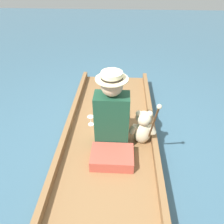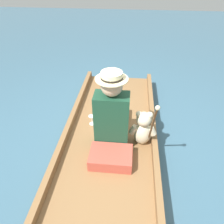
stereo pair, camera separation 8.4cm
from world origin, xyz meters
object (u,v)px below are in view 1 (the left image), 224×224
(teddy_bear, at_px, (143,128))
(wine_glass, at_px, (91,119))
(seated_person, at_px, (112,115))
(walking_cane, at_px, (153,123))

(teddy_bear, xyz_separation_m, wine_glass, (-0.63, 0.28, -0.12))
(seated_person, relative_size, teddy_bear, 2.02)
(seated_person, height_order, walking_cane, seated_person)
(seated_person, distance_m, wine_glass, 0.46)
(teddy_bear, xyz_separation_m, walking_cane, (0.07, -0.21, 0.24))
(wine_glass, bearing_deg, teddy_bear, -24.22)
(seated_person, distance_m, walking_cane, 0.49)
(teddy_bear, distance_m, walking_cane, 0.33)
(seated_person, height_order, wine_glass, seated_person)
(seated_person, xyz_separation_m, walking_cane, (0.41, -0.24, 0.10))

